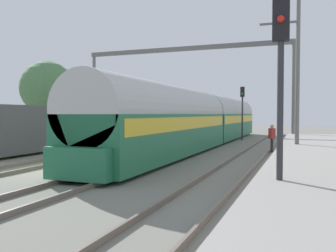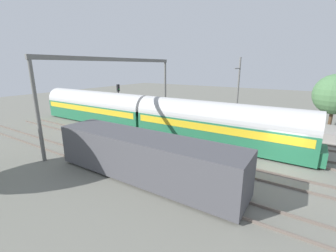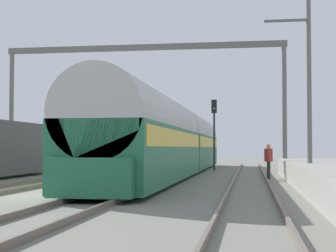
{
  "view_description": "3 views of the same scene",
  "coord_description": "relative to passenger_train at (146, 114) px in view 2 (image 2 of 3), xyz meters",
  "views": [
    {
      "loc": [
        9.16,
        -12.47,
        2.37
      ],
      "look_at": [
        2.16,
        6.13,
        1.7
      ],
      "focal_mm": 38.45,
      "sensor_mm": 36.0,
      "label": 1
    },
    {
      "loc": [
        -16.88,
        -1.16,
        7.09
      ],
      "look_at": [
        -0.6,
        9.29,
        1.89
      ],
      "focal_mm": 24.04,
      "sensor_mm": 36.0,
      "label": 2
    },
    {
      "loc": [
        6.49,
        -16.61,
        1.53
      ],
      "look_at": [
        1.08,
        18.77,
        2.97
      ],
      "focal_mm": 57.6,
      "sensor_mm": 36.0,
      "label": 3
    }
  ],
  "objects": [
    {
      "name": "railway_signal_far",
      "position": [
        1.92,
        5.91,
        1.1
      ],
      "size": [
        0.36,
        0.3,
        4.79
      ],
      "color": "#2D2D33",
      "rests_on": "ground"
    },
    {
      "name": "ground",
      "position": [
        -2.16,
        -13.97,
        -1.97
      ],
      "size": [
        120.0,
        120.0,
        0.0
      ],
      "primitive_type": "plane",
      "color": "slate"
    },
    {
      "name": "tree_east_background",
      "position": [
        11.59,
        -17.24,
        2.08
      ],
      "size": [
        4.41,
        4.41,
        6.27
      ],
      "color": "#4C3826",
      "rests_on": "ground"
    },
    {
      "name": "catenary_pole_east_mid",
      "position": [
        6.68,
        -7.99,
        2.18
      ],
      "size": [
        1.9,
        0.2,
        8.0
      ],
      "color": "slate",
      "rests_on": "ground"
    },
    {
      "name": "person_crossing",
      "position": [
        5.21,
        -3.51,
        -0.94
      ],
      "size": [
        0.42,
        0.47,
        1.73
      ],
      "rotation": [
        0.0,
        0.0,
        4.14
      ],
      "color": "#2A2A2A",
      "rests_on": "ground"
    },
    {
      "name": "track_east",
      "position": [
        0.0,
        -13.97,
        -1.89
      ],
      "size": [
        1.51,
        60.0,
        0.16
      ],
      "color": "#685C53",
      "rests_on": "ground"
    },
    {
      "name": "catenary_gantry",
      "position": [
        -2.16,
        1.61,
        3.98
      ],
      "size": [
        17.38,
        0.28,
        7.86
      ],
      "color": "slate",
      "rests_on": "ground"
    },
    {
      "name": "freight_car",
      "position": [
        -8.65,
        -6.65,
        -0.5
      ],
      "size": [
        2.8,
        13.0,
        2.7
      ],
      "color": "#47474C",
      "rests_on": "ground"
    },
    {
      "name": "track_far_east",
      "position": [
        4.33,
        -13.97,
        -1.89
      ],
      "size": [
        1.52,
        60.0,
        0.16
      ],
      "color": "#685C53",
      "rests_on": "ground"
    },
    {
      "name": "passenger_train",
      "position": [
        0.0,
        0.0,
        0.0
      ],
      "size": [
        2.93,
        32.85,
        3.82
      ],
      "color": "#236B47",
      "rests_on": "ground"
    },
    {
      "name": "track_west",
      "position": [
        -4.33,
        -13.97,
        -1.89
      ],
      "size": [
        1.51,
        60.0,
        0.16
      ],
      "color": "#685C53",
      "rests_on": "ground"
    },
    {
      "name": "track_far_west",
      "position": [
        -8.65,
        -13.97,
        -1.89
      ],
      "size": [
        1.52,
        60.0,
        0.16
      ],
      "color": "#685C53",
      "rests_on": "ground"
    },
    {
      "name": "platform",
      "position": [
        8.14,
        -11.97,
        -1.52
      ],
      "size": [
        4.4,
        28.0,
        0.9
      ],
      "color": "gray",
      "rests_on": "ground"
    }
  ]
}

